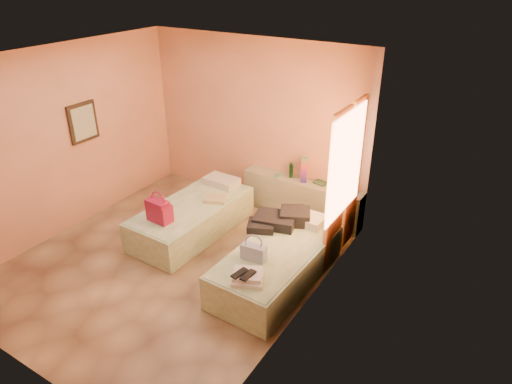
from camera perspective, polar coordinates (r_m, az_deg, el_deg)
ground at (r=6.67m, az=-10.38°, el=-8.48°), size 4.50×4.50×0.00m
room_walls at (r=6.10m, az=-6.80°, el=7.32°), size 4.02×4.51×2.81m
headboard_ledge at (r=7.51m, az=5.69°, el=-0.86°), size 2.05×0.30×0.65m
bed_left at (r=7.15m, az=-7.98°, el=-3.27°), size 0.96×2.03×0.50m
bed_right at (r=6.07m, az=2.65°, el=-9.11°), size 0.96×2.03×0.50m
water_bottle at (r=7.43m, az=4.43°, el=2.72°), size 0.09×0.09×0.25m
rainbow_box at (r=7.26m, az=6.02°, el=2.78°), size 0.12×0.12×0.42m
small_dish at (r=7.48m, az=2.67°, el=2.05°), size 0.15×0.15×0.03m
green_book at (r=7.30m, az=8.04°, el=1.15°), size 0.23×0.19×0.03m
flower_vase at (r=7.04m, az=12.01°, el=0.67°), size 0.24×0.24×0.24m
magenta_handbag at (r=6.59m, az=-11.99°, el=-2.27°), size 0.37×0.22×0.33m
khaki_garment at (r=7.07m, az=-5.09°, el=-0.87°), size 0.40×0.37×0.06m
clothes_pile at (r=6.37m, az=2.80°, el=-3.49°), size 0.81×0.81×0.19m
blue_handbag at (r=5.69m, az=-0.29°, el=-7.54°), size 0.32×0.17×0.20m
towel_stack at (r=5.37m, az=-1.01°, el=-10.63°), size 0.44×0.41×0.10m
sandal_pair at (r=5.31m, az=-1.59°, el=-10.29°), size 0.20×0.25×0.02m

